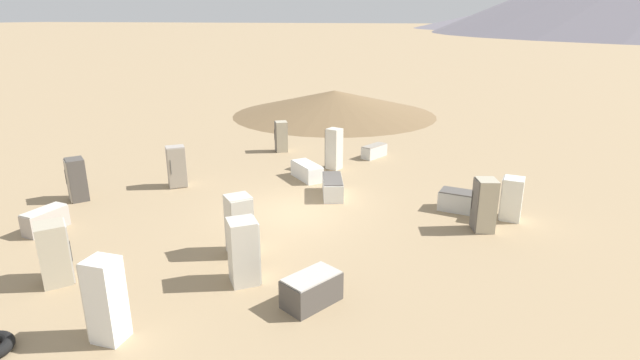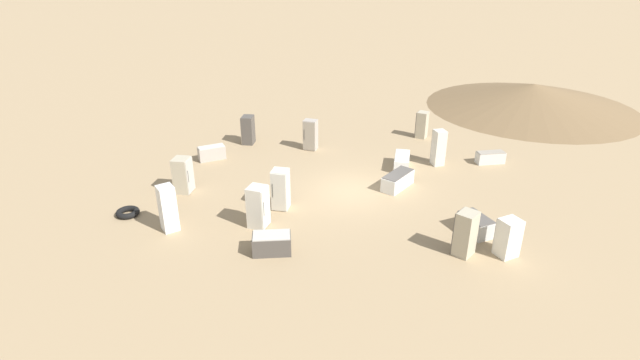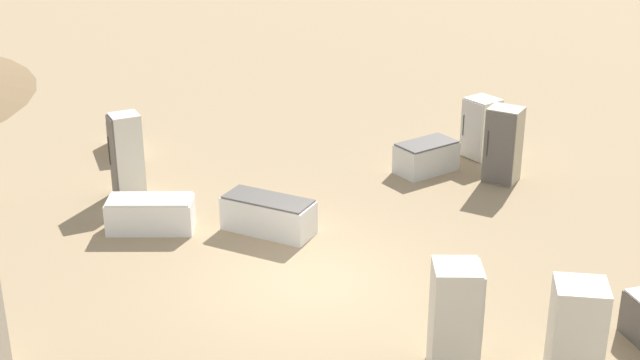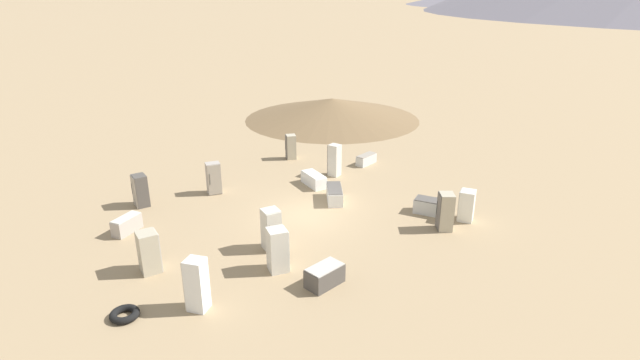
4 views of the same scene
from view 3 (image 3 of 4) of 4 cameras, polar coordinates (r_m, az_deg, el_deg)
ground_plane at (r=16.31m, az=-0.71°, el=-6.49°), size 1000.00×1000.00×0.00m
discarded_fridge_0 at (r=18.04m, az=-3.33°, el=-2.25°), size 2.00×1.29×0.74m
discarded_fridge_4 at (r=20.75m, az=11.64°, el=2.22°), size 0.87×0.82×1.76m
discarded_fridge_5 at (r=22.18m, az=10.26°, el=3.30°), size 0.81×0.79×1.50m
discarded_fridge_6 at (r=18.41m, az=-10.79°, el=-2.16°), size 1.75×1.75×0.70m
discarded_fridge_7 at (r=21.18m, az=6.82°, el=1.47°), size 1.03×1.55×0.73m
discarded_fridge_10 at (r=22.87m, az=-12.58°, el=2.54°), size 1.58×1.14×0.63m
discarded_fridge_11 at (r=13.58m, az=8.64°, el=-8.82°), size 0.99×0.99×1.80m
discarded_fridge_13 at (r=13.54m, az=16.03°, el=-9.70°), size 1.02×1.03×1.77m
discarded_fridge_15 at (r=19.98m, az=-12.28°, el=1.56°), size 0.73×0.79×1.88m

